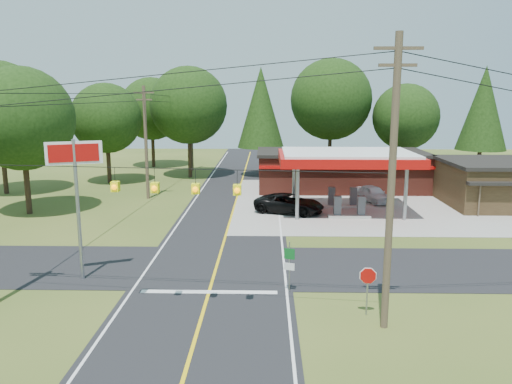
{
  "coord_description": "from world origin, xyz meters",
  "views": [
    {
      "loc": [
        2.74,
        -25.87,
        9.25
      ],
      "look_at": [
        2.0,
        7.0,
        2.8
      ],
      "focal_mm": 35.0,
      "sensor_mm": 36.0,
      "label": 1
    }
  ],
  "objects_px": {
    "sedan_car": "(373,194)",
    "octagonal_stop_sign": "(368,280)",
    "big_stop_sign": "(76,176)",
    "gas_canopy": "(347,159)",
    "suv_car": "(289,204)"
  },
  "relations": [
    {
      "from": "suv_car",
      "to": "big_stop_sign",
      "type": "bearing_deg",
      "value": 163.41
    },
    {
      "from": "big_stop_sign",
      "to": "octagonal_stop_sign",
      "type": "xyz_separation_m",
      "value": [
        13.63,
        -3.9,
        -3.74
      ]
    },
    {
      "from": "octagonal_stop_sign",
      "to": "sedan_car",
      "type": "bearing_deg",
      "value": 77.69
    },
    {
      "from": "big_stop_sign",
      "to": "octagonal_stop_sign",
      "type": "relative_size",
      "value": 3.32
    },
    {
      "from": "gas_canopy",
      "to": "octagonal_stop_sign",
      "type": "relative_size",
      "value": 4.95
    },
    {
      "from": "gas_canopy",
      "to": "big_stop_sign",
      "type": "xyz_separation_m",
      "value": [
        -15.63,
        -15.01,
        1.06
      ]
    },
    {
      "from": "suv_car",
      "to": "sedan_car",
      "type": "relative_size",
      "value": 1.31
    },
    {
      "from": "sedan_car",
      "to": "octagonal_stop_sign",
      "type": "relative_size",
      "value": 1.95
    },
    {
      "from": "sedan_car",
      "to": "octagonal_stop_sign",
      "type": "height_order",
      "value": "octagonal_stop_sign"
    },
    {
      "from": "gas_canopy",
      "to": "octagonal_stop_sign",
      "type": "height_order",
      "value": "gas_canopy"
    },
    {
      "from": "big_stop_sign",
      "to": "gas_canopy",
      "type": "bearing_deg",
      "value": 43.84
    },
    {
      "from": "octagonal_stop_sign",
      "to": "gas_canopy",
      "type": "bearing_deg",
      "value": 83.96
    },
    {
      "from": "suv_car",
      "to": "sedan_car",
      "type": "xyz_separation_m",
      "value": [
        7.5,
        4.36,
        -0.05
      ]
    },
    {
      "from": "sedan_car",
      "to": "big_stop_sign",
      "type": "relative_size",
      "value": 0.59
    },
    {
      "from": "sedan_car",
      "to": "octagonal_stop_sign",
      "type": "xyz_separation_m",
      "value": [
        -5.0,
        -22.91,
        0.87
      ]
    }
  ]
}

